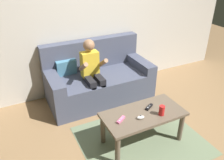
{
  "coord_description": "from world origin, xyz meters",
  "views": [
    {
      "loc": [
        -1.43,
        -1.6,
        2.08
      ],
      "look_at": [
        -0.23,
        0.84,
        0.61
      ],
      "focal_mm": 37.17,
      "sensor_mm": 36.0,
      "label": 1
    }
  ],
  "objects_px": {
    "couch": "(98,80)",
    "soda_can": "(162,110)",
    "game_remote_pink_near_edge": "(121,120)",
    "game_remote_black_far_corner": "(149,107)",
    "person_seated_on_couch": "(92,71)",
    "nunchuk_white": "(141,117)",
    "coffee_table": "(143,118)"
  },
  "relations": [
    {
      "from": "game_remote_pink_near_edge",
      "to": "nunchuk_white",
      "type": "xyz_separation_m",
      "value": [
        0.22,
        -0.07,
        0.01
      ]
    },
    {
      "from": "couch",
      "to": "game_remote_pink_near_edge",
      "type": "bearing_deg",
      "value": -100.71
    },
    {
      "from": "coffee_table",
      "to": "nunchuk_white",
      "type": "relative_size",
      "value": 10.22
    },
    {
      "from": "game_remote_pink_near_edge",
      "to": "game_remote_black_far_corner",
      "type": "relative_size",
      "value": 0.98
    },
    {
      "from": "person_seated_on_couch",
      "to": "soda_can",
      "type": "xyz_separation_m",
      "value": [
        0.41,
        -1.13,
        -0.1
      ]
    },
    {
      "from": "couch",
      "to": "game_remote_pink_near_edge",
      "type": "relative_size",
      "value": 11.74
    },
    {
      "from": "person_seated_on_couch",
      "to": "game_remote_pink_near_edge",
      "type": "height_order",
      "value": "person_seated_on_couch"
    },
    {
      "from": "couch",
      "to": "game_remote_black_far_corner",
      "type": "xyz_separation_m",
      "value": [
        0.2,
        -1.14,
        0.13
      ]
    },
    {
      "from": "person_seated_on_couch",
      "to": "game_remote_pink_near_edge",
      "type": "relative_size",
      "value": 7.57
    },
    {
      "from": "nunchuk_white",
      "to": "game_remote_black_far_corner",
      "type": "relative_size",
      "value": 0.69
    },
    {
      "from": "soda_can",
      "to": "game_remote_pink_near_edge",
      "type": "bearing_deg",
      "value": 166.81
    },
    {
      "from": "person_seated_on_couch",
      "to": "game_remote_pink_near_edge",
      "type": "xyz_separation_m",
      "value": [
        -0.07,
        -1.02,
        -0.15
      ]
    },
    {
      "from": "person_seated_on_couch",
      "to": "game_remote_black_far_corner",
      "type": "height_order",
      "value": "person_seated_on_couch"
    },
    {
      "from": "game_remote_pink_near_edge",
      "to": "nunchuk_white",
      "type": "height_order",
      "value": "nunchuk_white"
    },
    {
      "from": "person_seated_on_couch",
      "to": "coffee_table",
      "type": "relative_size",
      "value": 1.06
    },
    {
      "from": "coffee_table",
      "to": "nunchuk_white",
      "type": "distance_m",
      "value": 0.15
    },
    {
      "from": "person_seated_on_couch",
      "to": "game_remote_pink_near_edge",
      "type": "distance_m",
      "value": 1.03
    },
    {
      "from": "coffee_table",
      "to": "game_remote_pink_near_edge",
      "type": "xyz_separation_m",
      "value": [
        -0.31,
        -0.01,
        0.08
      ]
    },
    {
      "from": "couch",
      "to": "person_seated_on_couch",
      "type": "distance_m",
      "value": 0.37
    },
    {
      "from": "game_remote_pink_near_edge",
      "to": "game_remote_black_far_corner",
      "type": "xyz_separation_m",
      "value": [
        0.43,
        0.07,
        0.0
      ]
    },
    {
      "from": "couch",
      "to": "person_seated_on_couch",
      "type": "bearing_deg",
      "value": -129.52
    },
    {
      "from": "person_seated_on_couch",
      "to": "game_remote_black_far_corner",
      "type": "bearing_deg",
      "value": -69.35
    },
    {
      "from": "person_seated_on_couch",
      "to": "game_remote_black_far_corner",
      "type": "distance_m",
      "value": 1.03
    },
    {
      "from": "couch",
      "to": "soda_can",
      "type": "relative_size",
      "value": 13.25
    },
    {
      "from": "couch",
      "to": "soda_can",
      "type": "bearing_deg",
      "value": -79.34
    },
    {
      "from": "person_seated_on_couch",
      "to": "soda_can",
      "type": "height_order",
      "value": "person_seated_on_couch"
    },
    {
      "from": "coffee_table",
      "to": "soda_can",
      "type": "height_order",
      "value": "soda_can"
    },
    {
      "from": "couch",
      "to": "person_seated_on_couch",
      "type": "xyz_separation_m",
      "value": [
        -0.16,
        -0.19,
        0.28
      ]
    },
    {
      "from": "game_remote_pink_near_edge",
      "to": "soda_can",
      "type": "distance_m",
      "value": 0.49
    },
    {
      "from": "coffee_table",
      "to": "soda_can",
      "type": "xyz_separation_m",
      "value": [
        0.17,
        -0.12,
        0.13
      ]
    },
    {
      "from": "game_remote_pink_near_edge",
      "to": "soda_can",
      "type": "height_order",
      "value": "soda_can"
    },
    {
      "from": "coffee_table",
      "to": "soda_can",
      "type": "distance_m",
      "value": 0.25
    }
  ]
}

